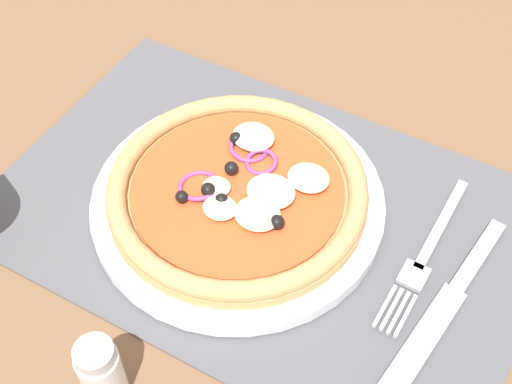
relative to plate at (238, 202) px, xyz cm
name	(u,v)px	position (x,y,z in cm)	size (l,w,h in cm)	color
ground_plane	(262,222)	(-2.18, -0.61, -2.30)	(190.00, 140.00, 2.40)	brown
placemat	(262,213)	(-2.18, -0.61, -0.90)	(47.76, 31.39, 0.40)	#4C4C51
plate	(238,202)	(0.00, 0.00, 0.00)	(26.29, 26.29, 1.40)	white
pizza	(239,189)	(-0.08, -0.07, 1.81)	(23.12, 23.12, 2.60)	tan
fork	(422,260)	(-16.68, -2.47, -0.48)	(2.38, 18.04, 0.44)	#B2B5BA
knife	(446,306)	(-19.90, 0.86, -0.44)	(4.34, 20.04, 0.62)	#B2B5BA
pepper_shaker	(101,373)	(-0.15, 19.80, 2.15)	(3.20, 3.20, 6.70)	silver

